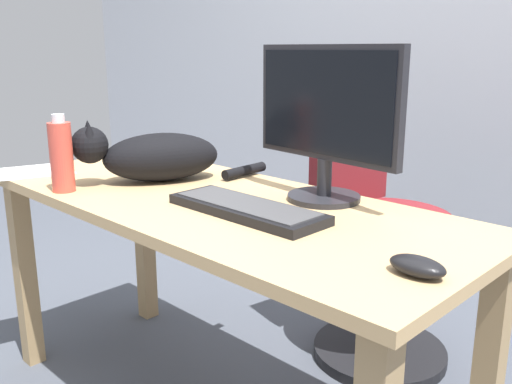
# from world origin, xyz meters

# --- Properties ---
(back_wall) EXTENTS (6.00, 0.04, 2.60)m
(back_wall) POSITION_xyz_m (0.00, 1.51, 1.30)
(back_wall) COLOR silver
(back_wall) RESTS_ON ground_plane
(desk) EXTENTS (1.55, 0.62, 0.71)m
(desk) POSITION_xyz_m (0.00, 0.00, 0.60)
(desk) COLOR tan
(desk) RESTS_ON ground_plane
(office_chair) EXTENTS (0.48, 0.48, 0.95)m
(office_chair) POSITION_xyz_m (0.12, 0.67, 0.42)
(office_chair) COLOR black
(office_chair) RESTS_ON ground_plane
(monitor) EXTENTS (0.48, 0.20, 0.42)m
(monitor) POSITION_xyz_m (0.24, 0.20, 0.93)
(monitor) COLOR #232328
(monitor) RESTS_ON desk
(keyboard) EXTENTS (0.44, 0.15, 0.03)m
(keyboard) POSITION_xyz_m (0.18, -0.04, 0.72)
(keyboard) COLOR black
(keyboard) RESTS_ON desk
(cat) EXTENTS (0.33, 0.55, 0.20)m
(cat) POSITION_xyz_m (-0.28, 0.01, 0.79)
(cat) COLOR black
(cat) RESTS_ON desk
(computer_mouse) EXTENTS (0.11, 0.06, 0.04)m
(computer_mouse) POSITION_xyz_m (0.69, -0.10, 0.72)
(computer_mouse) COLOR black
(computer_mouse) RESTS_ON desk
(paper_sheet) EXTENTS (0.29, 0.34, 0.00)m
(paper_sheet) POSITION_xyz_m (-0.69, -0.22, 0.71)
(paper_sheet) COLOR white
(paper_sheet) RESTS_ON desk
(water_bottle) EXTENTS (0.07, 0.07, 0.22)m
(water_bottle) POSITION_xyz_m (-0.36, -0.25, 0.81)
(water_bottle) COLOR #D84C3D
(water_bottle) RESTS_ON desk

